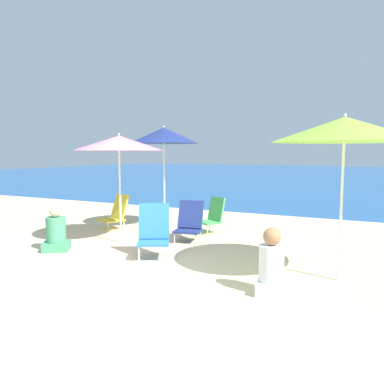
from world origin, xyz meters
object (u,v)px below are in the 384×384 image
Objects in this scene: beach_umbrella_navy at (164,136)px; beach_chair_blue at (154,231)px; beach_chair_navy at (189,222)px; person_seated_near at (271,266)px; beach_umbrella_lime at (345,130)px; person_seated_far at (56,233)px; beach_chair_yellow at (116,213)px; beach_chair_green at (213,215)px; beach_umbrella_pink at (119,143)px.

beach_umbrella_navy reaches higher than beach_chair_blue.
person_seated_near is (2.11, -2.05, -0.03)m from beach_chair_navy.
person_seated_far is (-4.57, -0.52, -1.69)m from beach_umbrella_lime.
beach_umbrella_navy is at bearing 87.82° from beach_chair_blue.
beach_chair_navy is (0.01, 1.29, -0.07)m from beach_chair_blue.
beach_umbrella_lime is 0.96× the size of beach_umbrella_navy.
beach_umbrella_lime reaches higher than person_seated_far.
beach_chair_yellow is 2.21m from beach_chair_green.
beach_chair_blue is at bearing -64.45° from beach_umbrella_navy.
beach_umbrella_navy is 2.98× the size of beach_chair_yellow.
beach_chair_green is 3.57m from person_seated_near.
beach_chair_blue reaches higher than person_seated_near.
beach_chair_green is (1.21, 1.63, -1.51)m from beach_umbrella_pink.
beach_umbrella_lime is 5.32m from beach_chair_yellow.
beach_umbrella_pink is 1.49m from beach_umbrella_navy.
beach_umbrella_navy reaches higher than person_seated_near.
person_seated_near is at bearing -42.05° from beach_umbrella_navy.
beach_umbrella_lime is 4.26m from beach_umbrella_navy.
beach_chair_blue is at bearing -101.07° from beach_chair_navy.
beach_umbrella_navy is 2.04m from beach_chair_green.
beach_chair_yellow is 2.04m from person_seated_far.
beach_umbrella_pink is (-3.91, 0.45, -0.12)m from beach_umbrella_lime.
beach_umbrella_pink is at bearing 173.45° from beach_umbrella_lime.
beach_chair_yellow reaches higher than beach_chair_green.
beach_umbrella_navy is at bearing 44.95° from beach_chair_yellow.
beach_chair_navy is (0.99, -0.75, -1.71)m from beach_umbrella_navy.
beach_chair_yellow is at bearing 113.13° from beach_chair_blue.
beach_chair_green is (-2.70, 2.08, -1.63)m from beach_umbrella_lime.
beach_umbrella_navy is 2.90× the size of person_seated_far.
beach_umbrella_pink is 2.68× the size of beach_chair_navy.
person_seated_near is (2.12, -0.75, -0.10)m from beach_chair_blue.
person_seated_far reaches higher than beach_chair_navy.
person_seated_near is 1.04× the size of person_seated_far.
beach_umbrella_lime is at bearing -6.55° from beach_umbrella_pink.
beach_chair_blue is 1.29m from beach_chair_navy.
beach_chair_blue is (-2.82, -0.12, -1.56)m from beach_umbrella_lime.
beach_chair_yellow is (-1.03, -0.41, -1.72)m from beach_umbrella_navy.
person_seated_near reaches higher than beach_chair_green.
beach_chair_yellow is 0.94× the size of person_seated_near.
beach_chair_navy is 2.44m from person_seated_far.
beach_umbrella_pink is 2.53m from beach_chair_green.
beach_chair_green is at bearing 111.08° from person_seated_far.
beach_chair_blue is (1.08, -0.57, -1.44)m from beach_umbrella_pink.
beach_umbrella_pink is 2.61× the size of person_seated_far.
beach_umbrella_lime is at bearing 43.90° from person_seated_near.
beach_umbrella_pink reaches higher than person_seated_far.
beach_umbrella_navy is at bearing -143.84° from beach_chair_green.
beach_chair_green is (0.12, 2.20, -0.07)m from beach_chair_blue.
beach_umbrella_lime reaches higher than beach_umbrella_pink.
beach_chair_yellow is 2.05m from beach_chair_navy.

